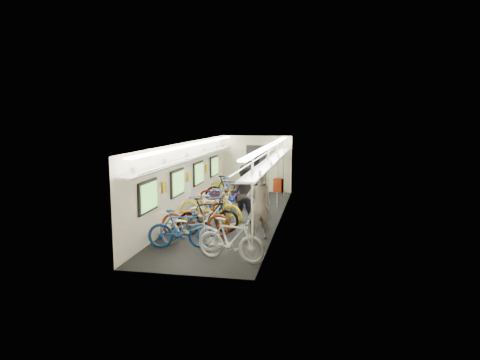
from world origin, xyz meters
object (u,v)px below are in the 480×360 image
at_px(bicycle_1, 181,229).
at_px(backpack, 278,185).
at_px(bicycle_0, 190,229).
at_px(passenger_mid, 244,194).
at_px(passenger_near, 259,206).

xyz_separation_m(bicycle_1, backpack, (2.15, 2.22, 0.80)).
height_order(bicycle_1, backpack, backpack).
height_order(bicycle_0, bicycle_1, bicycle_1).
xyz_separation_m(bicycle_0, passenger_mid, (0.83, 2.86, 0.41)).
bearing_deg(bicycle_0, passenger_near, -41.83).
height_order(bicycle_1, passenger_near, passenger_near).
xyz_separation_m(bicycle_1, passenger_mid, (1.03, 2.94, 0.39)).
bearing_deg(bicycle_1, passenger_mid, -29.74).
height_order(bicycle_0, backpack, backpack).
xyz_separation_m(bicycle_0, passenger_near, (1.58, 1.00, 0.44)).
height_order(passenger_near, backpack, passenger_near).
xyz_separation_m(passenger_near, backpack, (0.38, 1.14, 0.38)).
xyz_separation_m(bicycle_0, backpack, (1.95, 2.14, 0.82)).
distance_m(bicycle_0, backpack, 3.01).
distance_m(bicycle_0, bicycle_1, 0.22).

